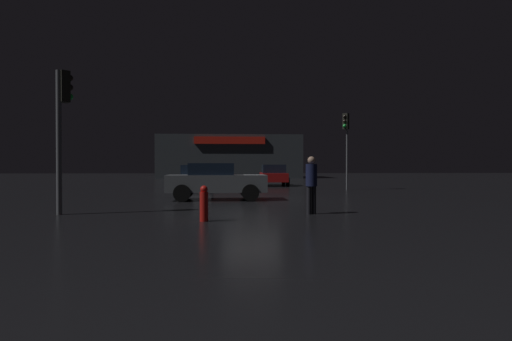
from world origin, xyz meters
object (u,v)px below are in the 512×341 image
Objects in this scene: traffic_signal_opposite at (62,115)px; pedestrian at (311,180)px; car_far at (216,181)px; car_crossing at (196,177)px; fire_hydrant at (204,204)px; car_near at (273,175)px; store_building at (230,157)px; traffic_signal_main at (346,131)px.

traffic_signal_opposite reaches higher than pedestrian.
car_crossing is at bearing 101.53° from car_far.
fire_hydrant is at bearing -155.33° from pedestrian.
traffic_signal_opposite is at bearing -104.41° from car_crossing.
car_crossing reaches higher than fire_hydrant.
car_near is 0.97× the size of car_crossing.
store_building reaches higher than traffic_signal_main.
fire_hydrant is (-3.74, -18.90, -0.31)m from car_near.
traffic_signal_opposite is 12.18m from car_crossing.
car_near is at bearing 87.91° from pedestrian.
traffic_signal_main is at bearing 44.48° from traffic_signal_opposite.
traffic_signal_main is 1.13× the size of car_near.
car_crossing is (-1.36, 6.69, -0.05)m from car_far.
fire_hydrant is (-3.10, -1.43, -0.55)m from pedestrian.
car_far is (-7.48, -6.70, -2.70)m from traffic_signal_main.
car_near is 12.73m from car_far.
traffic_signal_opposite is (-4.84, -37.50, 0.48)m from store_building.
traffic_signal_opposite is 1.03× the size of car_crossing.
car_near is 19.27m from fire_hydrant.
store_building is at bearing 93.89° from pedestrian.
traffic_signal_main is at bearing 0.06° from car_crossing.
pedestrian is at bearing -69.72° from car_crossing.
pedestrian reaches higher than car_near.
traffic_signal_main is 7.21m from car_near.
store_building is at bearing 89.14° from car_far.
store_building is 3.93× the size of car_far.
traffic_signal_opposite is at bearing 177.13° from pedestrian.
car_crossing is (-1.85, -25.89, -1.72)m from store_building.
store_building reaches higher than traffic_signal_opposite.
traffic_signal_main is at bearing 69.75° from pedestrian.
traffic_signal_main is at bearing 41.82° from car_far.
car_far is at bearing -138.18° from traffic_signal_main.
traffic_signal_opposite is 4.57× the size of fire_hydrant.
traffic_signal_main is 16.59m from traffic_signal_opposite.
car_crossing is 2.41× the size of pedestrian.
traffic_signal_opposite is (-11.83, -11.62, -0.55)m from traffic_signal_main.
store_building is 3.95× the size of car_crossing.
fire_hydrant is at bearing -90.36° from car_far.
fire_hydrant is at bearing -22.66° from traffic_signal_opposite.
traffic_signal_main is 1.09× the size of car_crossing.
traffic_signal_main is 15.68m from fire_hydrant.
car_near is at bearing 73.10° from car_far.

